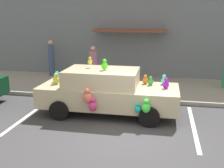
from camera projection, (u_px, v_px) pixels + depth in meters
ground_plane at (129, 135)px, 7.83m from camera, size 60.00×60.00×0.00m
sidewalk at (144, 88)px, 12.56m from camera, size 24.00×4.00×0.15m
storefront_building at (149, 17)px, 13.83m from camera, size 24.00×1.25×6.40m
parking_stripe_front at (193, 126)px, 8.43m from camera, size 0.12×3.60×0.01m
parking_stripe_rear at (30, 114)px, 9.45m from camera, size 0.12×3.60×0.01m
plush_covered_car at (107, 91)px, 9.35m from camera, size 4.67×2.11×1.93m
teddy_bear_on_sidewalk at (76, 84)px, 11.80m from camera, size 0.33×0.27×0.62m
pedestrian_walking_past at (51, 59)px, 14.47m from camera, size 0.31×0.31×1.88m
pedestrian_by_lamp at (93, 68)px, 12.36m from camera, size 0.39×0.39×1.82m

